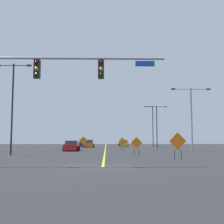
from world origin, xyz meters
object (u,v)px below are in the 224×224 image
object	(u,v)px
construction_sign_left_lane	(122,142)
car_yellow_far	(123,143)
car_red_passing	(72,146)
construction_sign_left_shoulder	(178,142)
car_blue_distant	(83,143)
street_lamp_near_right	(152,124)
car_orange_near	(89,144)
traffic_signal_assembly	(38,79)
construction_sign_median_far	(137,144)
street_lamp_far_right	(191,113)
street_lamp_mid_left	(12,101)
construction_sign_right_shoulder	(83,141)
street_lamp_far_left	(157,123)

from	to	relation	value
construction_sign_left_lane	car_yellow_far	distance (m)	23.41
car_red_passing	car_yellow_far	distance (m)	27.55
construction_sign_left_shoulder	construction_sign_left_lane	xyz separation A→B (m)	(-3.36, 18.24, -0.20)
car_blue_distant	car_red_passing	bearing A→B (deg)	-89.18
street_lamp_near_right	car_blue_distant	xyz separation A→B (m)	(-14.30, 2.27, -3.94)
construction_sign_left_lane	car_orange_near	world-z (taller)	construction_sign_left_lane
traffic_signal_assembly	car_orange_near	size ratio (longest dim) A/B	2.43
construction_sign_median_far	car_blue_distant	size ratio (longest dim) A/B	0.41
street_lamp_near_right	construction_sign_left_shoulder	xyz separation A→B (m)	(-3.78, -35.67, -3.32)
traffic_signal_assembly	construction_sign_median_far	world-z (taller)	traffic_signal_assembly
street_lamp_far_right	construction_sign_left_lane	bearing A→B (deg)	125.85
street_lamp_mid_left	construction_sign_left_shoulder	bearing A→B (deg)	-18.90
traffic_signal_assembly	street_lamp_near_right	xyz separation A→B (m)	(13.30, 42.07, -0.31)
street_lamp_mid_left	street_lamp_far_right	bearing A→B (deg)	10.53
street_lamp_near_right	car_red_passing	size ratio (longest dim) A/B	2.17
street_lamp_mid_left	car_yellow_far	bearing A→B (deg)	70.61
construction_sign_left_shoulder	car_orange_near	distance (m)	34.18
construction_sign_median_far	construction_sign_right_shoulder	world-z (taller)	construction_sign_right_shoulder
street_lamp_far_right	car_blue_distant	size ratio (longest dim) A/B	1.68
construction_sign_median_far	car_yellow_far	size ratio (longest dim) A/B	0.42
car_red_passing	car_blue_distant	distance (m)	22.60
car_red_passing	construction_sign_left_lane	bearing A→B (deg)	22.95
street_lamp_near_right	construction_sign_left_lane	world-z (taller)	street_lamp_near_right
street_lamp_far_right	car_orange_near	size ratio (longest dim) A/B	1.58
construction_sign_left_lane	construction_sign_median_far	bearing A→B (deg)	-87.49
construction_sign_left_shoulder	car_yellow_far	size ratio (longest dim) A/B	0.49
construction_sign_left_shoulder	construction_sign_right_shoulder	bearing A→B (deg)	111.52
street_lamp_mid_left	street_lamp_far_right	world-z (taller)	street_lamp_mid_left
street_lamp_far_left	car_yellow_far	xyz separation A→B (m)	(-5.38, 12.53, -3.93)
construction_sign_right_shoulder	car_orange_near	bearing A→B (deg)	88.36
street_lamp_far_left	car_blue_distant	xyz separation A→B (m)	(-14.07, 8.87, -3.88)
street_lamp_far_left	street_lamp_far_right	xyz separation A→B (m)	(0.16, -20.61, -0.17)
traffic_signal_assembly	street_lamp_far_right	xyz separation A→B (m)	(13.23, 14.87, -0.54)
street_lamp_mid_left	car_red_passing	bearing A→B (deg)	66.36
construction_sign_median_far	construction_sign_left_lane	distance (m)	13.63
traffic_signal_assembly	street_lamp_mid_left	xyz separation A→B (m)	(-5.19, 11.44, 0.27)
street_lamp_mid_left	car_red_passing	size ratio (longest dim) A/B	2.29
street_lamp_mid_left	construction_sign_left_lane	distance (m)	17.89
traffic_signal_assembly	construction_sign_left_shoulder	xyz separation A→B (m)	(9.52, 6.40, -3.63)
traffic_signal_assembly	construction_sign_left_shoulder	size ratio (longest dim) A/B	5.32
street_lamp_near_right	construction_sign_right_shoulder	world-z (taller)	street_lamp_near_right
traffic_signal_assembly	construction_sign_median_far	xyz separation A→B (m)	(6.75, 11.03, -3.84)
construction_sign_left_shoulder	construction_sign_median_far	size ratio (longest dim) A/B	1.18
traffic_signal_assembly	construction_sign_right_shoulder	bearing A→B (deg)	89.67
car_blue_distant	construction_sign_right_shoulder	bearing A→B (deg)	-85.28
traffic_signal_assembly	street_lamp_near_right	bearing A→B (deg)	72.46
car_red_passing	construction_sign_median_far	bearing A→B (deg)	-55.25
street_lamp_near_right	street_lamp_mid_left	size ratio (longest dim) A/B	0.95
car_orange_near	street_lamp_near_right	bearing A→B (deg)	11.97
car_red_passing	car_yellow_far	size ratio (longest dim) A/B	0.92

